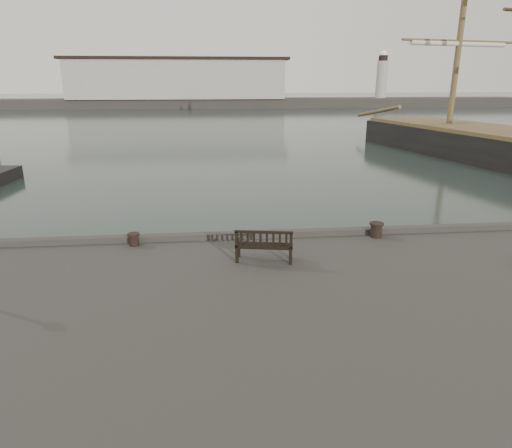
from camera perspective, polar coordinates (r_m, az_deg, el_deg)
The scene contains 5 objects.
ground at distance 14.80m, azimuth 0.82°, elevation -7.14°, with size 400.00×400.00×0.00m, color black.
breakwater at distance 105.39m, azimuth -7.81°, elevation 16.53°, with size 140.00×9.50×12.20m.
bench at distance 12.18m, azimuth 1.01°, elevation -3.38°, with size 1.59×0.79×0.87m.
bollard_left at distance 13.78m, azimuth -15.02°, elevation -1.87°, with size 0.35×0.35×0.37m, color black.
bollard_right at distance 14.48m, azimuth 14.80°, elevation -0.72°, with size 0.43×0.43×0.46m, color black.
Camera 1 is at (-1.58, -13.33, 6.22)m, focal length 32.00 mm.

